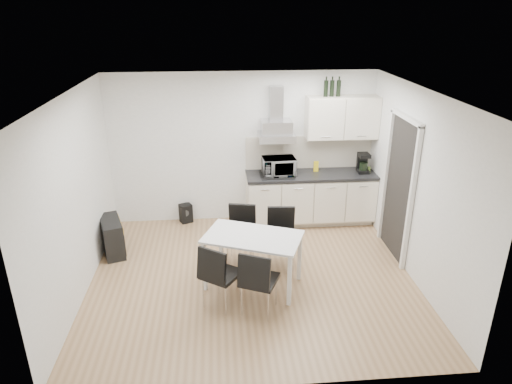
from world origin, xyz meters
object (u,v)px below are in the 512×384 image
dining_table (253,242)px  floor_speaker (186,213)px  chair_near_left (221,275)px  chair_far_right (281,239)px  guitar_amp (112,236)px  chair_far_left (241,236)px  chair_near_right (259,281)px  kitchenette (313,178)px

dining_table → floor_speaker: 2.35m
chair_near_left → floor_speaker: 2.56m
chair_far_right → guitar_amp: bearing=-8.9°
dining_table → chair_far_left: size_ratio=1.63×
chair_near_right → guitar_amp: chair_near_right is taller
dining_table → chair_near_right: size_ratio=1.63×
chair_near_left → floor_speaker: size_ratio=2.64×
dining_table → chair_near_left: 0.64m
kitchenette → chair_near_right: 2.77m
kitchenette → chair_far_left: kitchenette is taller
kitchenette → guitar_amp: size_ratio=3.49×
chair_near_right → guitar_amp: 2.69m
dining_table → chair_near_left: (-0.43, -0.42, -0.22)m
chair_far_left → chair_near_left: 1.05m
chair_near_left → guitar_amp: (-1.66, 1.48, -0.16)m
kitchenette → chair_far_right: kitchenette is taller
chair_near_right → floor_speaker: 2.87m
dining_table → chair_far_left: bearing=124.5°
chair_near_left → floor_speaker: (-0.60, 2.48, -0.27)m
chair_far_left → floor_speaker: size_ratio=2.64×
chair_far_left → chair_far_right: 0.60m
kitchenette → chair_far_right: 1.67m
kitchenette → dining_table: size_ratio=1.75×
guitar_amp → kitchenette: bearing=-4.4°
chair_near_left → chair_near_right: same height
chair_near_left → floor_speaker: bearing=138.5°
chair_far_right → guitar_amp: chair_far_right is taller
chair_far_left → guitar_amp: chair_far_left is taller
chair_far_left → chair_far_right: bearing=177.8°
kitchenette → floor_speaker: size_ratio=7.56×
dining_table → floor_speaker: bearing=138.3°
chair_far_left → kitchenette: bearing=-123.8°
chair_far_left → guitar_amp: size_ratio=1.22×
dining_table → chair_far_left: (-0.13, 0.59, -0.22)m
guitar_amp → chair_near_left: bearing=-60.4°
chair_near_right → floor_speaker: size_ratio=2.64×
guitar_amp → floor_speaker: 1.47m
kitchenette → floor_speaker: 2.32m
chair_far_right → guitar_amp: 2.62m
floor_speaker → guitar_amp: bearing=-161.4°
kitchenette → chair_far_right: size_ratio=2.86×
kitchenette → chair_far_left: 1.90m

